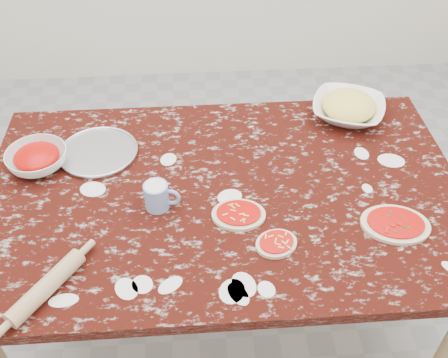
% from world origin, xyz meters
% --- Properties ---
extents(ground, '(4.00, 4.00, 0.00)m').
position_xyz_m(ground, '(0.00, 0.00, 0.00)').
color(ground, gray).
extents(worktable, '(1.60, 1.00, 0.75)m').
position_xyz_m(worktable, '(0.00, 0.00, 0.67)').
color(worktable, black).
rests_on(worktable, ground).
extents(pizza_tray, '(0.36, 0.36, 0.01)m').
position_xyz_m(pizza_tray, '(-0.44, 0.22, 0.76)').
color(pizza_tray, '#B2B2B7').
rests_on(pizza_tray, worktable).
extents(sauce_bowl, '(0.21, 0.21, 0.07)m').
position_xyz_m(sauce_bowl, '(-0.63, 0.16, 0.78)').
color(sauce_bowl, white).
rests_on(sauce_bowl, worktable).
extents(cheese_bowl, '(0.35, 0.35, 0.07)m').
position_xyz_m(cheese_bowl, '(0.51, 0.38, 0.78)').
color(cheese_bowl, white).
rests_on(cheese_bowl, worktable).
extents(flour_mug, '(0.12, 0.08, 0.09)m').
position_xyz_m(flour_mug, '(-0.21, -0.06, 0.80)').
color(flour_mug, '#7595CF').
rests_on(flour_mug, worktable).
extents(pizza_left, '(0.18, 0.15, 0.02)m').
position_xyz_m(pizza_left, '(0.04, -0.12, 0.76)').
color(pizza_left, beige).
rests_on(pizza_left, worktable).
extents(pizza_mid, '(0.16, 0.14, 0.02)m').
position_xyz_m(pizza_mid, '(0.14, -0.25, 0.76)').
color(pizza_mid, beige).
rests_on(pizza_mid, worktable).
extents(pizza_right, '(0.24, 0.20, 0.02)m').
position_xyz_m(pizza_right, '(0.52, -0.20, 0.76)').
color(pizza_right, beige).
rests_on(pizza_right, worktable).
extents(rolling_pin, '(0.19, 0.24, 0.05)m').
position_xyz_m(rolling_pin, '(-0.51, -0.37, 0.78)').
color(rolling_pin, tan).
rests_on(rolling_pin, worktable).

